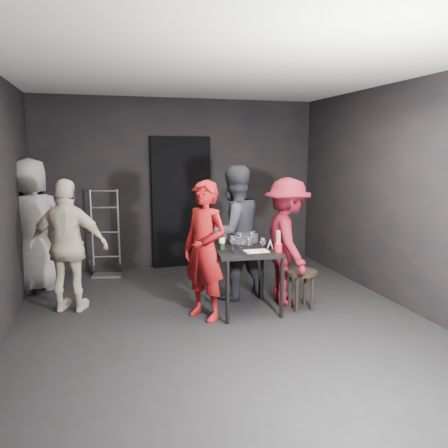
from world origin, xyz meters
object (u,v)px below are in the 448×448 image
object	(u,v)px
bystander_cream	(69,243)
breadstick_cup	(278,241)
server_red	(205,247)
wine_bottle	(222,240)
tasting_table	(246,257)
woman_black	(234,224)
man_maroon	(287,239)
hand_truck	(107,260)
stool	(301,278)
bystander_grey	(31,213)

from	to	relation	value
bystander_cream	breadstick_cup	xyz separation A→B (m)	(2.30, -0.79, 0.05)
breadstick_cup	bystander_cream	bearing A→B (deg)	161.05
server_red	wine_bottle	size ratio (longest dim) A/B	5.64
server_red	tasting_table	bearing A→B (deg)	62.71
woman_black	man_maroon	size ratio (longest dim) A/B	1.18
hand_truck	man_maroon	size ratio (longest dim) A/B	0.80
tasting_table	breadstick_cup	size ratio (longest dim) A/B	2.85
stool	bystander_cream	size ratio (longest dim) A/B	0.29
hand_truck	breadstick_cup	xyz separation A→B (m)	(1.88, -2.23, 0.64)
stool	bystander_grey	bearing A→B (deg)	153.40
wine_bottle	breadstick_cup	bearing A→B (deg)	-25.31
hand_truck	stool	world-z (taller)	hand_truck
bystander_grey	woman_black	bearing A→B (deg)	135.16
tasting_table	bystander_cream	bearing A→B (deg)	163.87
hand_truck	wine_bottle	size ratio (longest dim) A/B	4.50
bystander_cream	breadstick_cup	size ratio (longest dim) A/B	6.24
man_maroon	bystander_cream	xyz separation A→B (m)	(-2.56, 0.44, 0.01)
man_maroon	bystander_cream	bearing A→B (deg)	85.63
tasting_table	man_maroon	size ratio (longest dim) A/B	0.46
tasting_table	server_red	bearing A→B (deg)	-172.35
stool	bystander_grey	xyz separation A→B (m)	(-3.17, 1.59, 0.69)
woman_black	man_maroon	world-z (taller)	woman_black
wine_bottle	server_red	bearing A→B (deg)	-150.46
hand_truck	bystander_cream	distance (m)	1.62
man_maroon	hand_truck	bearing A→B (deg)	54.02
stool	man_maroon	xyz separation A→B (m)	(-0.09, 0.24, 0.43)
woman_black	bystander_grey	size ratio (longest dim) A/B	0.90
woman_black	wine_bottle	xyz separation A→B (m)	(-0.28, -0.46, -0.10)
stool	server_red	distance (m)	1.25
stool	man_maroon	size ratio (longest dim) A/B	0.29
hand_truck	bystander_grey	distance (m)	1.37
man_maroon	breadstick_cup	size ratio (longest dim) A/B	6.19
woman_black	bystander_grey	bearing A→B (deg)	-36.40
bystander_cream	wine_bottle	xyz separation A→B (m)	(1.71, -0.51, 0.04)
server_red	wine_bottle	world-z (taller)	server_red
bystander_cream	bystander_grey	distance (m)	1.07
bystander_grey	server_red	bearing A→B (deg)	118.16
stool	wine_bottle	world-z (taller)	wine_bottle
server_red	hand_truck	bearing A→B (deg)	171.87
woman_black	breadstick_cup	distance (m)	0.80
woman_black	bystander_grey	xyz separation A→B (m)	(-2.51, 0.95, 0.11)
man_maroon	bystander_cream	size ratio (longest dim) A/B	0.99
bystander_grey	wine_bottle	bearing A→B (deg)	123.56
hand_truck	woman_black	size ratio (longest dim) A/B	0.68
bystander_cream	hand_truck	bearing A→B (deg)	-88.58
hand_truck	bystander_cream	xyz separation A→B (m)	(-0.42, -1.44, 0.59)
bystander_cream	breadstick_cup	bearing A→B (deg)	178.84
tasting_table	stool	distance (m)	0.72
wine_bottle	breadstick_cup	world-z (taller)	wine_bottle
hand_truck	bystander_cream	bearing A→B (deg)	-95.07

